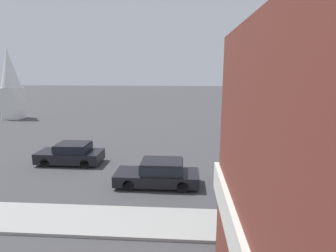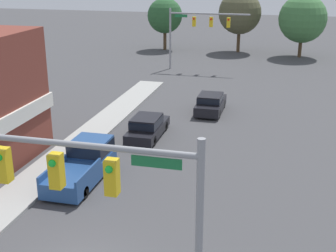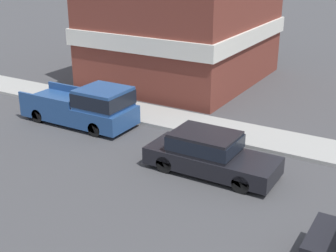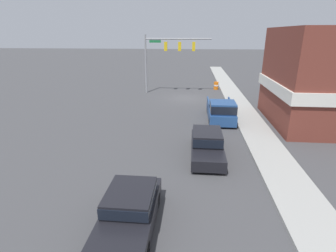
# 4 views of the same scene
# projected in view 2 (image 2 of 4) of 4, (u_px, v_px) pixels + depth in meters

# --- Properties ---
(near_signal_assembly) EXTENTS (8.03, 0.49, 7.05)m
(near_signal_assembly) POSITION_uv_depth(u_px,v_px,m) (105.00, 191.00, 13.11)
(near_signal_assembly) COLOR gray
(near_signal_assembly) RESTS_ON ground
(far_signal_assembly) EXTENTS (8.78, 0.49, 6.70)m
(far_signal_assembly) POSITION_uv_depth(u_px,v_px,m) (197.00, 25.00, 50.73)
(far_signal_assembly) COLOR gray
(far_signal_assembly) RESTS_ON ground
(car_lead) EXTENTS (1.90, 4.88, 1.54)m
(car_lead) POSITION_uv_depth(u_px,v_px,m) (147.00, 126.00, 31.79)
(car_lead) COLOR black
(car_lead) RESTS_ON ground
(car_oncoming) EXTENTS (1.93, 4.58, 1.53)m
(car_oncoming) POSITION_uv_depth(u_px,v_px,m) (211.00, 103.00, 37.20)
(car_oncoming) COLOR black
(car_oncoming) RESTS_ON ground
(pickup_truck_parked) EXTENTS (2.12, 5.54, 1.92)m
(pickup_truck_parked) POSITION_uv_depth(u_px,v_px,m) (85.00, 162.00, 25.72)
(pickup_truck_parked) COLOR black
(pickup_truck_parked) RESTS_ON ground
(backdrop_tree_left_far) EXTENTS (4.73, 4.73, 6.97)m
(backdrop_tree_left_far) POSITION_uv_depth(u_px,v_px,m) (165.00, 16.00, 63.50)
(backdrop_tree_left_far) COLOR #4C3823
(backdrop_tree_left_far) RESTS_ON ground
(backdrop_tree_left_mid) EXTENTS (5.62, 5.62, 8.00)m
(backdrop_tree_left_mid) POSITION_uv_depth(u_px,v_px,m) (240.00, 13.00, 61.44)
(backdrop_tree_left_mid) COLOR #4C3823
(backdrop_tree_left_mid) RESTS_ON ground
(backdrop_tree_center) EXTENTS (5.94, 5.94, 7.76)m
(backdrop_tree_center) POSITION_uv_depth(u_px,v_px,m) (303.00, 19.00, 58.13)
(backdrop_tree_center) COLOR #4C3823
(backdrop_tree_center) RESTS_ON ground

